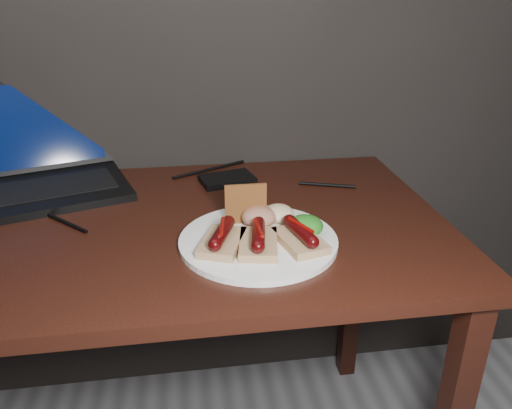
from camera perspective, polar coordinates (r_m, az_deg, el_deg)
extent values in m
cube|color=#38170E|center=(1.09, -15.64, -3.04)|extent=(1.40, 0.70, 0.03)
cube|color=#38170E|center=(1.61, 11.06, -8.52)|extent=(0.05, 0.05, 0.72)
cube|color=black|center=(1.29, -23.11, 1.32)|extent=(0.45, 0.37, 0.02)
cube|color=black|center=(1.29, -23.18, 1.75)|extent=(0.35, 0.24, 0.00)
cube|color=black|center=(1.42, -24.54, 8.26)|extent=(0.39, 0.21, 0.23)
cube|color=#061942|center=(1.42, -24.54, 8.26)|extent=(0.35, 0.18, 0.20)
cube|color=black|center=(1.27, -3.31, 2.89)|extent=(0.15, 0.11, 0.02)
cylinder|color=black|center=(1.14, -21.46, -1.67)|extent=(0.13, 0.13, 0.01)
cylinder|color=black|center=(1.35, -5.33, 4.01)|extent=(0.20, 0.11, 0.01)
cylinder|color=black|center=(1.25, 8.13, 2.23)|extent=(0.14, 0.05, 0.01)
cylinder|color=white|center=(0.97, 0.26, -4.15)|extent=(0.37, 0.37, 0.01)
cube|color=tan|center=(0.94, -3.88, -4.34)|extent=(0.11, 0.13, 0.02)
cylinder|color=#470407|center=(0.93, -3.91, -3.24)|extent=(0.06, 0.10, 0.02)
sphere|color=#470407|center=(0.89, -4.74, -4.62)|extent=(0.03, 0.02, 0.02)
sphere|color=#470407|center=(0.97, -3.16, -1.97)|extent=(0.03, 0.02, 0.02)
cylinder|color=#6A0805|center=(0.93, -3.94, -2.55)|extent=(0.02, 0.07, 0.01)
cube|color=tan|center=(0.93, 0.27, -4.52)|extent=(0.09, 0.12, 0.02)
cylinder|color=#470407|center=(0.92, 0.27, -3.41)|extent=(0.04, 0.10, 0.02)
sphere|color=#470407|center=(0.88, 0.23, -4.84)|extent=(0.03, 0.02, 0.02)
sphere|color=#470407|center=(0.97, 0.30, -2.10)|extent=(0.03, 0.02, 0.02)
cylinder|color=#6A0805|center=(0.92, 0.27, -2.72)|extent=(0.01, 0.07, 0.01)
cube|color=tan|center=(0.95, 5.05, -4.13)|extent=(0.10, 0.13, 0.02)
cylinder|color=#470407|center=(0.94, 5.09, -3.03)|extent=(0.05, 0.10, 0.02)
sphere|color=#470407|center=(0.90, 6.48, -4.30)|extent=(0.03, 0.02, 0.02)
sphere|color=#470407|center=(0.98, 3.81, -1.85)|extent=(0.03, 0.02, 0.02)
cylinder|color=#6A0805|center=(0.93, 5.12, -2.35)|extent=(0.04, 0.07, 0.01)
cube|color=brown|center=(1.01, -1.18, 0.08)|extent=(0.08, 0.01, 0.08)
ellipsoid|color=#175C12|center=(0.98, 5.68, -2.43)|extent=(0.07, 0.07, 0.04)
ellipsoid|color=maroon|center=(1.01, 0.36, -1.41)|extent=(0.07, 0.07, 0.04)
ellipsoid|color=white|center=(1.03, 2.56, -1.02)|extent=(0.06, 0.06, 0.04)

